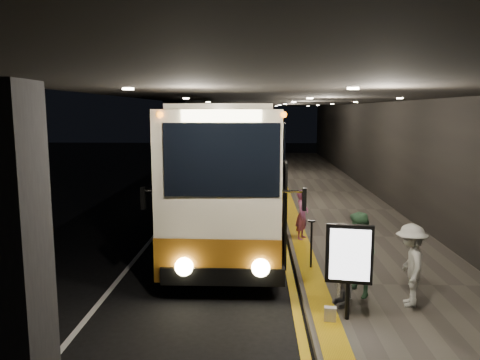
{
  "coord_description": "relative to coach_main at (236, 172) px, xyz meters",
  "views": [
    {
      "loc": [
        1.53,
        -13.38,
        4.05
      ],
      "look_at": [
        0.95,
        2.32,
        1.7
      ],
      "focal_mm": 35.0,
      "sensor_mm": 36.0,
      "label": 1
    }
  ],
  "objects": [
    {
      "name": "tactile_strip",
      "position": [
        2.04,
        2.58,
        -1.8
      ],
      "size": [
        0.5,
        50.0,
        0.01
      ],
      "primitive_type": "cube",
      "color": "gold",
      "rests_on": "sidewalk"
    },
    {
      "name": "passenger_waiting_white",
      "position": [
        3.79,
        -6.7,
        -0.97
      ],
      "size": [
        0.69,
        1.15,
        1.67
      ],
      "primitive_type": "imported",
      "rotation": [
        0.0,
        0.0,
        -1.75
      ],
      "color": "beige",
      "rests_on": "sidewalk"
    },
    {
      "name": "stanchion_post",
      "position": [
        2.07,
        -4.51,
        -1.21
      ],
      "size": [
        0.05,
        0.05,
        1.19
      ],
      "primitive_type": "cylinder",
      "color": "black",
      "rests_on": "sidewalk"
    },
    {
      "name": "sidewalk",
      "position": [
        3.94,
        2.58,
        -1.88
      ],
      "size": [
        4.5,
        50.0,
        0.15
      ],
      "primitive_type": "cube",
      "color": "#514C44",
      "rests_on": "ground"
    },
    {
      "name": "passenger_boarding",
      "position": [
        2.09,
        -1.85,
        -1.04
      ],
      "size": [
        0.56,
        0.66,
        1.52
      ],
      "primitive_type": "imported",
      "rotation": [
        0.0,
        0.0,
        1.15
      ],
      "color": "#AE5182",
      "rests_on": "sidewalk"
    },
    {
      "name": "canopy",
      "position": [
        1.69,
        2.58,
        2.65
      ],
      "size": [
        9.0,
        50.0,
        0.4
      ],
      "primitive_type": "cube",
      "color": "black",
      "rests_on": "support_columns"
    },
    {
      "name": "coach_second",
      "position": [
        0.28,
        14.64,
        -0.13
      ],
      "size": [
        3.08,
        12.19,
        3.8
      ],
      "rotation": [
        0.0,
        0.0,
        -0.05
      ],
      "color": "#EFE5C8",
      "rests_on": "ground"
    },
    {
      "name": "info_sign",
      "position": [
        2.43,
        -7.41,
        -0.57
      ],
      "size": [
        0.87,
        0.25,
        1.83
      ],
      "rotation": [
        0.0,
        0.0,
        -0.16
      ],
      "color": "black",
      "rests_on": "sidewalk"
    },
    {
      "name": "bag_polka",
      "position": [
        2.55,
        -6.43,
        -1.63
      ],
      "size": [
        0.32,
        0.23,
        0.35
      ],
      "primitive_type": "cube",
      "rotation": [
        0.0,
        0.0,
        0.41
      ],
      "color": "black",
      "rests_on": "sidewalk"
    },
    {
      "name": "ground",
      "position": [
        -0.81,
        -2.42,
        -1.95
      ],
      "size": [
        90.0,
        90.0,
        0.0
      ],
      "primitive_type": "plane",
      "color": "black"
    },
    {
      "name": "bag_plain",
      "position": [
        2.09,
        -7.52,
        -1.66
      ],
      "size": [
        0.24,
        0.17,
        0.28
      ],
      "primitive_type": "cube",
      "rotation": [
        0.0,
        0.0,
        -0.17
      ],
      "color": "silver",
      "rests_on": "sidewalk"
    },
    {
      "name": "lane_line_white",
      "position": [
        -2.61,
        2.58,
        -1.95
      ],
      "size": [
        0.12,
        50.0,
        0.01
      ],
      "primitive_type": "cube",
      "color": "silver",
      "rests_on": "ground"
    },
    {
      "name": "passenger_waiting_green",
      "position": [
        2.86,
        -6.24,
        -0.91
      ],
      "size": [
        0.88,
        1.02,
        1.79
      ],
      "primitive_type": "imported",
      "rotation": [
        0.0,
        0.0,
        -1.09
      ],
      "color": "#3C6D48",
      "rests_on": "sidewalk"
    },
    {
      "name": "coach_main",
      "position": [
        0.0,
        0.0,
        0.0
      ],
      "size": [
        2.91,
        13.11,
        4.07
      ],
      "rotation": [
        0.0,
        0.0,
        -0.02
      ],
      "color": "#EFE5C8",
      "rests_on": "ground"
    },
    {
      "name": "passenger_waiting_grey",
      "position": [
        2.46,
        -6.76,
        -1.02
      ],
      "size": [
        0.65,
        0.99,
        1.56
      ],
      "primitive_type": "imported",
      "rotation": [
        0.0,
        0.0,
        -1.35
      ],
      "color": "#555359",
      "rests_on": "sidewalk"
    },
    {
      "name": "terminal_wall",
      "position": [
        6.19,
        2.58,
        1.05
      ],
      "size": [
        0.1,
        50.0,
        6.0
      ],
      "primitive_type": "cube",
      "color": "black",
      "rests_on": "ground"
    },
    {
      "name": "support_columns",
      "position": [
        -2.31,
        1.58,
        0.25
      ],
      "size": [
        0.8,
        24.8,
        4.4
      ],
      "color": "black",
      "rests_on": "ground"
    },
    {
      "name": "kerb_stripe_yellow",
      "position": [
        1.54,
        2.58,
        -1.95
      ],
      "size": [
        0.18,
        50.0,
        0.01
      ],
      "primitive_type": "cube",
      "color": "gold",
      "rests_on": "ground"
    }
  ]
}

